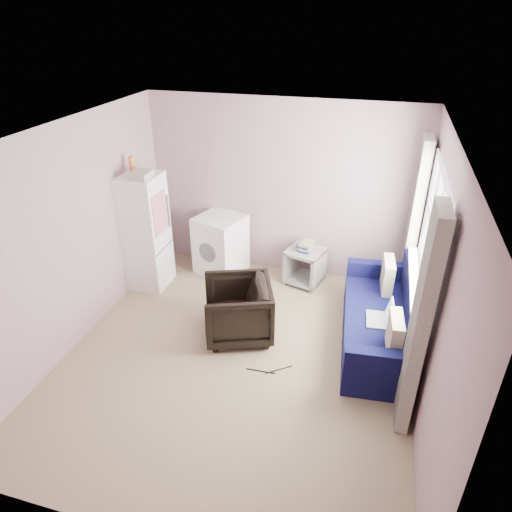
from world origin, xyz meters
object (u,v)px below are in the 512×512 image
(fridge, at_px, (144,231))
(side_table, at_px, (305,264))
(armchair, at_px, (238,307))
(sofa, at_px, (388,323))
(washing_machine, at_px, (221,243))

(fridge, xyz_separation_m, side_table, (2.13, 0.61, -0.52))
(armchair, xyz_separation_m, sofa, (1.72, 0.27, -0.08))
(fridge, distance_m, washing_machine, 1.12)
(armchair, height_order, washing_machine, washing_machine)
(washing_machine, xyz_separation_m, side_table, (1.26, -0.01, -0.15))
(armchair, relative_size, washing_machine, 0.90)
(fridge, xyz_separation_m, washing_machine, (0.87, 0.61, -0.37))
(fridge, distance_m, side_table, 2.27)
(armchair, xyz_separation_m, washing_machine, (-0.70, 1.40, 0.06))
(armchair, bearing_deg, fridge, -137.43)
(armchair, relative_size, fridge, 0.43)
(fridge, relative_size, side_table, 2.84)
(armchair, distance_m, fridge, 1.81)
(armchair, relative_size, side_table, 1.21)
(armchair, bearing_deg, washing_machine, -174.14)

